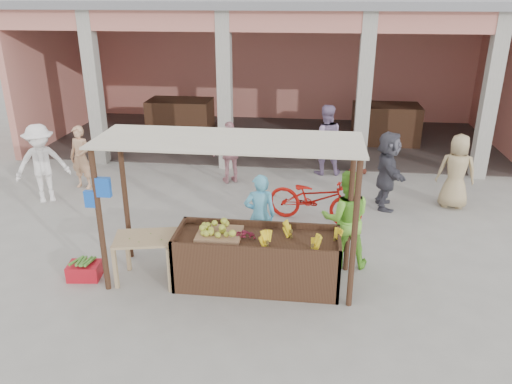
# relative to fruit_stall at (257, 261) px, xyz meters

# --- Properties ---
(ground) EXTENTS (60.00, 60.00, 0.00)m
(ground) POSITION_rel_fruit_stall_xyz_m (-0.50, 0.00, -0.40)
(ground) COLOR gray
(ground) RESTS_ON ground
(market_building) EXTENTS (14.40, 6.40, 4.20)m
(market_building) POSITION_rel_fruit_stall_xyz_m (-0.45, 8.93, 2.30)
(market_building) COLOR #CC776B
(market_building) RESTS_ON ground
(fruit_stall) EXTENTS (2.60, 0.95, 0.80)m
(fruit_stall) POSITION_rel_fruit_stall_xyz_m (0.00, 0.00, 0.00)
(fruit_stall) COLOR #452B1B
(fruit_stall) RESTS_ON ground
(stall_awning) EXTENTS (4.09, 1.35, 2.39)m
(stall_awning) POSITION_rel_fruit_stall_xyz_m (-0.51, 0.06, 1.58)
(stall_awning) COLOR #452B1B
(stall_awning) RESTS_ON ground
(banana_heap) EXTENTS (1.16, 0.64, 0.21)m
(banana_heap) POSITION_rel_fruit_stall_xyz_m (0.66, -0.06, 0.51)
(banana_heap) COLOR yellow
(banana_heap) RESTS_ON fruit_stall
(melon_tray) EXTENTS (0.70, 0.61, 0.19)m
(melon_tray) POSITION_rel_fruit_stall_xyz_m (-0.61, 0.04, 0.49)
(melon_tray) COLOR #9A704F
(melon_tray) RESTS_ON fruit_stall
(berry_heap) EXTENTS (0.40, 0.33, 0.13)m
(berry_heap) POSITION_rel_fruit_stall_xyz_m (-0.21, 0.00, 0.46)
(berry_heap) COLOR maroon
(berry_heap) RESTS_ON fruit_stall
(side_table) EXTENTS (1.10, 0.85, 0.80)m
(side_table) POSITION_rel_fruit_stall_xyz_m (-1.77, -0.14, 0.26)
(side_table) COLOR tan
(side_table) RESTS_ON ground
(papaya_pile) EXTENTS (0.65, 0.37, 0.19)m
(papaya_pile) POSITION_rel_fruit_stall_xyz_m (-1.77, -0.14, 0.49)
(papaya_pile) COLOR #46902F
(papaya_pile) RESTS_ON side_table
(red_crate) EXTENTS (0.55, 0.43, 0.27)m
(red_crate) POSITION_rel_fruit_stall_xyz_m (-2.85, -0.19, -0.27)
(red_crate) COLOR red
(red_crate) RESTS_ON ground
(plantain_bundle) EXTENTS (0.40, 0.28, 0.08)m
(plantain_bundle) POSITION_rel_fruit_stall_xyz_m (-2.85, -0.19, -0.09)
(plantain_bundle) COLOR #4D8932
(plantain_bundle) RESTS_ON red_crate
(produce_sacks) EXTENTS (0.81, 0.75, 0.61)m
(produce_sacks) POSITION_rel_fruit_stall_xyz_m (1.98, 5.55, -0.09)
(produce_sacks) COLOR maroon
(produce_sacks) RESTS_ON ground
(vendor_blue) EXTENTS (0.70, 0.58, 1.64)m
(vendor_blue) POSITION_rel_fruit_stall_xyz_m (-0.06, 0.93, 0.42)
(vendor_blue) COLOR #5FC4F0
(vendor_blue) RESTS_ON ground
(vendor_green) EXTENTS (0.89, 0.54, 1.82)m
(vendor_green) POSITION_rel_fruit_stall_xyz_m (1.41, 0.79, 0.51)
(vendor_green) COLOR #77CC39
(vendor_green) RESTS_ON ground
(motorcycle) EXTENTS (1.24, 2.17, 1.07)m
(motorcycle) POSITION_rel_fruit_stall_xyz_m (0.89, 2.45, 0.14)
(motorcycle) COLOR #AA110A
(motorcycle) RESTS_ON ground
(shopper_a) EXTENTS (1.36, 1.19, 1.92)m
(shopper_a) POSITION_rel_fruit_stall_xyz_m (-5.13, 2.85, 0.56)
(shopper_a) COLOR white
(shopper_a) RESTS_ON ground
(shopper_b) EXTENTS (1.09, 0.90, 1.64)m
(shopper_b) POSITION_rel_fruit_stall_xyz_m (-1.18, 4.53, 0.42)
(shopper_b) COLOR #C7848E
(shopper_b) RESTS_ON ground
(shopper_c) EXTENTS (0.95, 0.69, 1.81)m
(shopper_c) POSITION_rel_fruit_stall_xyz_m (3.90, 3.60, 0.51)
(shopper_c) COLOR tan
(shopper_c) RESTS_ON ground
(shopper_d) EXTENTS (0.72, 1.68, 1.81)m
(shopper_d) POSITION_rel_fruit_stall_xyz_m (2.41, 3.39, 0.50)
(shopper_d) COLOR #46444F
(shopper_d) RESTS_ON ground
(shopper_e) EXTENTS (0.66, 0.54, 1.58)m
(shopper_e) POSITION_rel_fruit_stall_xyz_m (-4.66, 3.75, 0.39)
(shopper_e) COLOR tan
(shopper_e) RESTS_ON ground
(shopper_f) EXTENTS (1.02, 0.65, 1.97)m
(shopper_f) POSITION_rel_fruit_stall_xyz_m (1.11, 5.45, 0.59)
(shopper_f) COLOR #977DA9
(shopper_f) RESTS_ON ground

